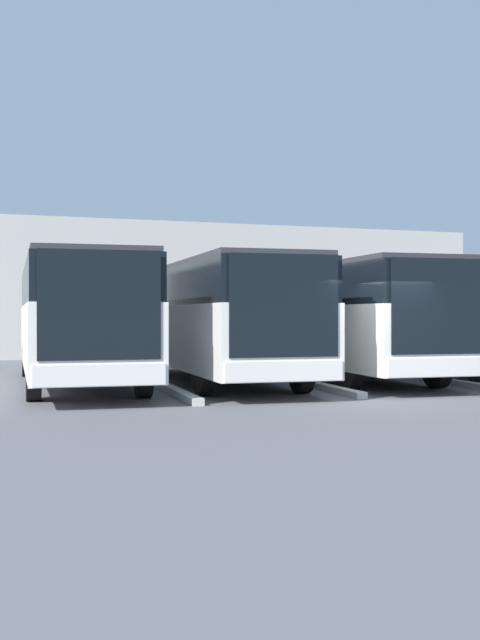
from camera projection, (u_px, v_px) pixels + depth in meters
The scene contains 9 objects.
ground_plane at pixel (376, 400), 16.88m from camera, with size 600.00×600.00×0.00m, color #5B5B60.
bus_0 at pixel (451, 316), 23.62m from camera, with size 3.36×11.36×3.13m.
curb_divider_0 at pixel (429, 379), 21.46m from camera, with size 0.24×7.13×0.15m, color #B2B2AD.
bus_1 at pixel (338, 316), 22.53m from camera, with size 3.36×11.36×3.13m.
curb_divider_1 at pixel (304, 382), 20.36m from camera, with size 0.24×7.13×0.15m, color #B2B2AD.
bus_2 at pixel (216, 316), 21.27m from camera, with size 3.36×11.36×3.13m.
curb_divider_2 at pixel (165, 387), 19.11m from camera, with size 0.24×7.13×0.15m, color #B2B2AD.
bus_3 at pixel (77, 316), 20.26m from camera, with size 3.36×11.36×3.13m.
station_building at pixel (134, 292), 39.31m from camera, with size 29.69×14.81×5.76m.
Camera 1 is at (8.42, 14.89, 1.80)m, focal length 45.00 mm.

